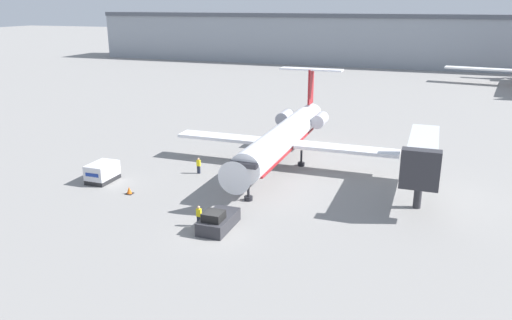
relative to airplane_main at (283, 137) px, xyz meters
The scene contains 9 objects.
ground_plane 18.70m from the airplane_main, 89.98° to the right, with size 600.00×600.00×0.00m, color gray.
terminal_building 101.69m from the airplane_main, 90.00° to the left, with size 180.00×16.80×14.78m.
airplane_main is the anchor object (origin of this frame).
pushback_tug 17.68m from the airplane_main, 90.56° to the right, with size 2.21×4.35×1.80m.
luggage_cart 19.71m from the airplane_main, 145.20° to the right, with size 2.18×3.33×1.94m.
worker_near_tug 17.89m from the airplane_main, 95.96° to the right, with size 0.40×0.25×1.80m.
worker_by_wing 9.87m from the airplane_main, 144.52° to the right, with size 0.40×0.25×1.76m.
traffic_cone_left 17.83m from the airplane_main, 130.67° to the right, with size 0.70×0.70×0.69m.
jet_bridge 15.88m from the airplane_main, 19.33° to the right, with size 3.20×11.65×6.19m.
Camera 1 is at (15.42, -33.20, 17.70)m, focal length 35.00 mm.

